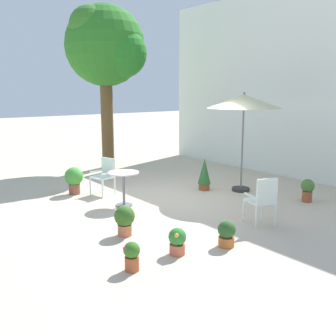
{
  "coord_description": "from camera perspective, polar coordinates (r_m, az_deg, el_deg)",
  "views": [
    {
      "loc": [
        6.88,
        -5.53,
        2.5
      ],
      "look_at": [
        0.0,
        -0.16,
        0.75
      ],
      "focal_mm": 41.69,
      "sensor_mm": 36.0,
      "label": 1
    }
  ],
  "objects": [
    {
      "name": "potted_plant_5",
      "position": [
        6.1,
        1.37,
        -10.57
      ],
      "size": [
        0.28,
        0.28,
        0.42
      ],
      "color": "#C56246",
      "rests_on": "ground"
    },
    {
      "name": "villa_facade",
      "position": [
        11.94,
        17.18,
        11.7
      ],
      "size": [
        9.46,
        0.3,
        5.35
      ],
      "primitive_type": "cube",
      "color": "white",
      "rests_on": "ground"
    },
    {
      "name": "potted_plant_6",
      "position": [
        9.72,
        -13.57,
        -1.48
      ],
      "size": [
        0.46,
        0.44,
        0.67
      ],
      "color": "brown",
      "rests_on": "ground"
    },
    {
      "name": "potted_plant_1",
      "position": [
        6.86,
        -6.37,
        -7.43
      ],
      "size": [
        0.36,
        0.36,
        0.53
      ],
      "color": "#C76D49",
      "rests_on": "ground"
    },
    {
      "name": "potted_plant_0",
      "position": [
        9.87,
        5.34,
        -0.83
      ],
      "size": [
        0.32,
        0.32,
        0.81
      ],
      "color": "brown",
      "rests_on": "ground"
    },
    {
      "name": "patio_chair_0",
      "position": [
        9.54,
        -9.25,
        -0.83
      ],
      "size": [
        0.55,
        0.55,
        0.88
      ],
      "color": "white",
      "rests_on": "ground"
    },
    {
      "name": "shade_tree",
      "position": [
        12.73,
        -8.98,
        17.13
      ],
      "size": [
        2.59,
        2.47,
        5.07
      ],
      "color": "brown",
      "rests_on": "ground"
    },
    {
      "name": "potted_plant_2",
      "position": [
        5.6,
        -5.33,
        -12.61
      ],
      "size": [
        0.23,
        0.24,
        0.42
      ],
      "color": "#AE5331",
      "rests_on": "ground"
    },
    {
      "name": "ground_plane",
      "position": [
        9.17,
        0.79,
        -4.45
      ],
      "size": [
        60.0,
        60.0,
        0.0
      ],
      "primitive_type": "plane",
      "color": "beige"
    },
    {
      "name": "potted_plant_4",
      "position": [
        9.37,
        19.73,
        -2.92
      ],
      "size": [
        0.3,
        0.3,
        0.52
      ],
      "color": "#974C2F",
      "rests_on": "ground"
    },
    {
      "name": "patio_chair_1",
      "position": [
        7.49,
        13.67,
        -4.28
      ],
      "size": [
        0.59,
        0.58,
        0.92
      ],
      "color": "white",
      "rests_on": "ground"
    },
    {
      "name": "potted_plant_3",
      "position": [
        6.45,
        8.56,
        -9.43
      ],
      "size": [
        0.29,
        0.29,
        0.43
      ],
      "color": "#BA6431",
      "rests_on": "ground"
    },
    {
      "name": "patio_umbrella_0",
      "position": [
        9.7,
        11.04,
        9.33
      ],
      "size": [
        1.8,
        1.8,
        2.45
      ],
      "color": "#2D2D2D",
      "rests_on": "ground"
    },
    {
      "name": "cafe_table_0",
      "position": [
        8.52,
        -6.5,
        -2.13
      ],
      "size": [
        0.68,
        0.68,
        0.75
      ],
      "color": "white",
      "rests_on": "ground"
    }
  ]
}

